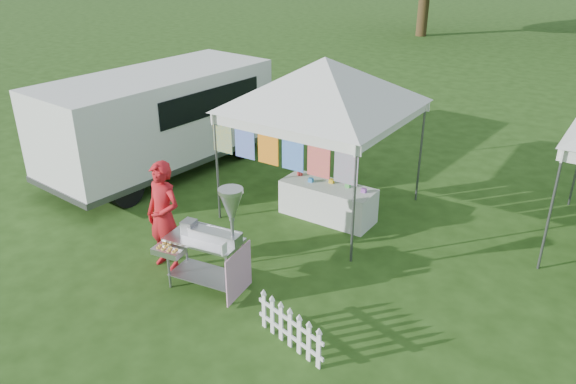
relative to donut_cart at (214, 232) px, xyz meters
The scene contains 7 objects.
ground 1.06m from the donut_cart, 122.54° to the right, with size 120.00×120.00×0.00m, color #234112.
canopy_main 3.85m from the donut_cart, 91.99° to the left, with size 4.24×4.24×3.45m.
donut_cart is the anchor object (origin of this frame).
vendor 1.15m from the donut_cart, behind, with size 0.67×0.44×1.83m, color red.
cargo_van 5.27m from the donut_cart, 142.69° to the left, with size 2.60×5.54×2.23m.
picket_fence 1.85m from the donut_cart, 15.17° to the right, with size 1.22×0.35×0.56m.
display_table 3.14m from the donut_cart, 86.69° to the left, with size 1.80×0.70×0.68m, color white.
Camera 1 is at (4.99, -5.18, 5.01)m, focal length 35.00 mm.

